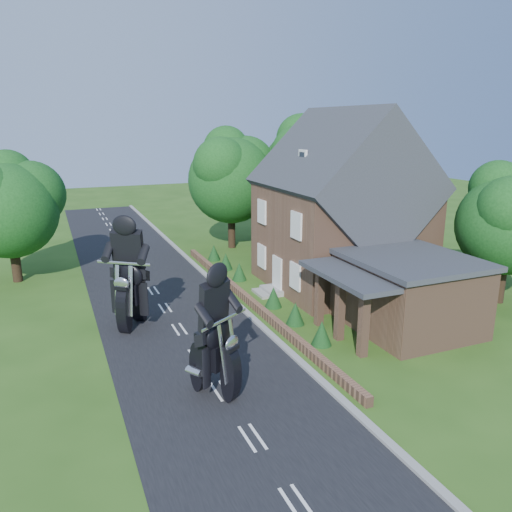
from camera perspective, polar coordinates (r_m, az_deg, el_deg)
name	(u,v)px	position (r m, az deg, el deg)	size (l,w,h in m)	color
ground	(197,356)	(21.18, -6.72, -11.32)	(120.00, 120.00, 0.00)	#284D15
road	(197,356)	(21.18, -6.72, -11.30)	(7.00, 80.00, 0.02)	black
kerb	(277,341)	(22.31, 2.44, -9.64)	(0.30, 80.00, 0.12)	gray
garden_wall	(249,300)	(26.74, -0.85, -5.02)	(0.30, 22.00, 0.40)	brown
house	(341,212)	(29.29, 9.72, 4.93)	(9.54, 8.64, 10.24)	brown
annex	(406,292)	(24.23, 16.79, -3.92)	(7.05, 5.94, 3.44)	brown
tree_annex_side	(512,215)	(29.21, 27.24, 4.15)	(5.64, 5.20, 7.48)	black
tree_house_right	(400,187)	(34.84, 16.13, 7.55)	(6.51, 6.00, 8.40)	black
tree_behind_house	(313,164)	(39.59, 6.50, 10.38)	(7.81, 7.20, 10.08)	black
tree_behind_left	(236,172)	(38.00, -2.33, 9.52)	(6.94, 6.40, 9.16)	black
tree_far_road	(15,202)	(32.79, -25.81, 5.60)	(6.08, 5.60, 7.84)	black
shrub_a	(322,333)	(22.01, 7.51, -8.71)	(0.90, 0.90, 1.10)	#103413
shrub_b	(295,313)	(24.03, 4.51, -6.54)	(0.90, 0.90, 1.10)	#103413
shrub_c	(273,297)	(26.13, 2.01, -4.70)	(0.90, 0.90, 1.10)	#103413
shrub_d	(239,271)	(30.51, -1.92, -1.78)	(0.90, 0.90, 1.10)	#103413
shrub_e	(226,261)	(32.77, -3.48, -0.61)	(0.90, 0.90, 1.10)	#103413
shrub_f	(214,253)	(35.06, -4.83, 0.40)	(0.90, 0.90, 1.10)	#103413
motorcycle_lead	(216,376)	(18.08, -4.65, -13.54)	(0.40, 1.58, 1.47)	black
motorcycle_follow	(132,311)	(24.23, -13.97, -6.12)	(0.44, 1.74, 1.62)	black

